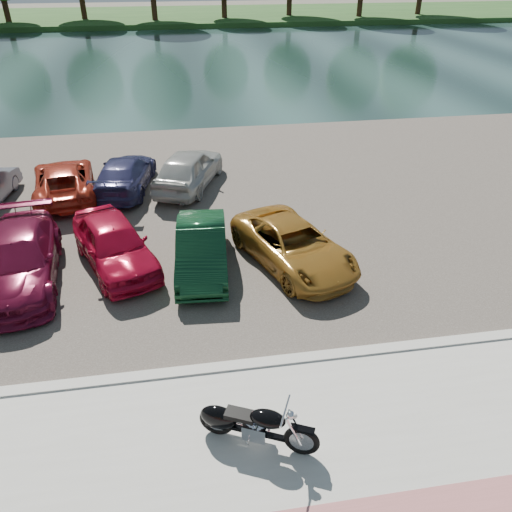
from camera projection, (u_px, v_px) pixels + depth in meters
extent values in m
plane|color=#595447|center=(279.00, 438.00, 9.66)|extent=(200.00, 200.00, 0.00)
cube|color=#B5B2AA|center=(290.00, 483.00, 8.79)|extent=(60.00, 6.00, 0.10)
cube|color=#B5B2AA|center=(261.00, 364.00, 11.31)|extent=(60.00, 0.30, 0.14)
cube|color=#423C35|center=(221.00, 200.00, 18.91)|extent=(60.00, 18.00, 0.04)
cube|color=#192E2B|center=(188.00, 60.00, 43.34)|extent=(120.00, 40.00, 0.00)
cube|color=#1D4317|center=(178.00, 16.00, 70.13)|extent=(120.00, 24.00, 0.60)
torus|color=black|center=(302.00, 441.00, 9.09)|extent=(0.67, 0.40, 0.68)
torus|color=black|center=(216.00, 421.00, 9.48)|extent=(0.67, 0.40, 0.68)
cylinder|color=#B2B2B7|center=(302.00, 441.00, 9.09)|extent=(0.44, 0.25, 0.46)
cylinder|color=#B2B2B7|center=(216.00, 421.00, 9.48)|extent=(0.44, 0.25, 0.46)
cylinder|color=silver|center=(294.00, 432.00, 8.89)|extent=(0.32, 0.18, 0.63)
cylinder|color=silver|center=(296.00, 423.00, 9.05)|extent=(0.32, 0.18, 0.63)
cylinder|color=silver|center=(285.00, 411.00, 8.81)|extent=(0.35, 0.70, 0.04)
sphere|color=silver|center=(291.00, 415.00, 8.83)|extent=(0.21, 0.21, 0.16)
sphere|color=silver|center=(294.00, 416.00, 8.81)|extent=(0.15, 0.15, 0.11)
cube|color=black|center=(302.00, 429.00, 8.93)|extent=(0.47, 0.32, 0.06)
cube|color=black|center=(258.00, 433.00, 9.32)|extent=(1.13, 0.60, 0.08)
cube|color=silver|center=(256.00, 430.00, 9.29)|extent=(0.54, 0.48, 0.34)
cylinder|color=silver|center=(261.00, 423.00, 9.16)|extent=(0.30, 0.27, 0.27)
cylinder|color=silver|center=(250.00, 421.00, 9.21)|extent=(0.30, 0.27, 0.27)
ellipsoid|color=black|center=(268.00, 419.00, 9.05)|extent=(0.77, 0.61, 0.32)
cube|color=black|center=(240.00, 415.00, 9.20)|extent=(0.62, 0.49, 0.10)
ellipsoid|color=black|center=(219.00, 417.00, 9.40)|extent=(0.80, 0.61, 0.50)
cube|color=black|center=(216.00, 419.00, 9.45)|extent=(0.44, 0.33, 0.30)
cylinder|color=silver|center=(243.00, 424.00, 9.56)|extent=(1.04, 0.55, 0.09)
cylinder|color=silver|center=(243.00, 421.00, 9.52)|extent=(1.04, 0.55, 0.09)
cylinder|color=#B2B2B7|center=(248.00, 444.00, 9.28)|extent=(0.08, 0.14, 0.22)
imported|color=maroon|center=(18.00, 260.00, 13.81)|extent=(2.60, 5.20, 1.45)
imported|color=#AB0B29|center=(114.00, 244.00, 14.56)|extent=(3.16, 4.60, 1.45)
imported|color=#0F381D|center=(202.00, 249.00, 14.44)|extent=(1.70, 4.15, 1.34)
imported|color=#AA7327|center=(293.00, 245.00, 14.67)|extent=(3.60, 5.08, 1.29)
imported|color=#AB2F1C|center=(64.00, 181.00, 18.78)|extent=(2.89, 4.94, 1.29)
imported|color=navy|center=(125.00, 174.00, 19.32)|extent=(2.50, 4.73, 1.31)
imported|color=#B2B2AD|center=(189.00, 168.00, 19.55)|extent=(3.29, 4.76, 1.50)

